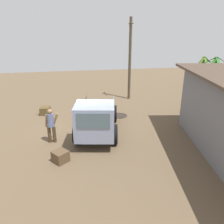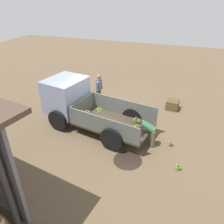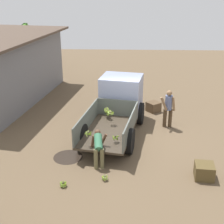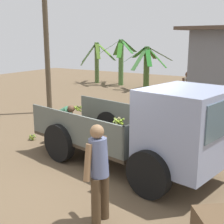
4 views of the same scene
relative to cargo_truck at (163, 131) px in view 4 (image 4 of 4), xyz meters
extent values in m
plane|color=brown|center=(-1.09, -0.17, -1.06)|extent=(36.00, 36.00, 0.00)
cylinder|color=#2B221B|center=(-2.93, 1.75, -1.06)|extent=(1.04, 1.04, 0.01)
cube|color=#382E23|center=(-1.88, 0.35, -0.55)|extent=(3.43, 2.31, 0.08)
cube|color=#555B55|center=(-1.72, 1.19, -0.15)|extent=(3.12, 0.63, 0.72)
cube|color=#555B55|center=(-2.03, -0.49, -0.15)|extent=(3.12, 0.63, 0.72)
cube|color=#555B55|center=(-0.35, 0.06, -0.15)|extent=(0.37, 1.74, 0.72)
cube|color=#8893B1|center=(0.52, -0.10, 0.19)|extent=(1.77, 1.97, 1.55)
cube|color=#4C606B|center=(1.26, -0.24, 0.50)|extent=(0.28, 1.36, 0.68)
cylinder|color=black|center=(0.47, 0.84, -0.59)|extent=(0.97, 0.39, 0.94)
cylinder|color=black|center=(0.13, -0.95, -0.59)|extent=(0.97, 0.39, 0.94)
cylinder|color=black|center=(-2.17, 1.34, -0.59)|extent=(0.97, 0.39, 0.94)
cylinder|color=black|center=(-2.51, -0.46, -0.59)|extent=(0.97, 0.39, 0.94)
sphere|color=#4C4531|center=(-0.75, 0.41, -0.13)|extent=(0.08, 0.08, 0.08)
cylinder|color=olive|center=(-0.75, 0.46, -0.21)|extent=(0.15, 0.04, 0.18)
cylinder|color=olive|center=(-0.79, 0.46, -0.20)|extent=(0.16, 0.13, 0.16)
cylinder|color=olive|center=(-0.82, 0.42, -0.19)|extent=(0.06, 0.19, 0.13)
cylinder|color=#5D831A|center=(-0.79, 0.38, -0.21)|extent=(0.12, 0.14, 0.18)
cylinder|color=#91B130|center=(-0.75, 0.36, -0.21)|extent=(0.15, 0.06, 0.18)
cylinder|color=olive|center=(-0.71, 0.37, -0.21)|extent=(0.14, 0.14, 0.17)
cylinder|color=olive|center=(-0.68, 0.41, -0.19)|extent=(0.05, 0.18, 0.14)
cylinder|color=#5F791C|center=(-0.69, 0.46, -0.18)|extent=(0.15, 0.17, 0.12)
sphere|color=brown|center=(-0.51, 0.51, -0.13)|extent=(0.08, 0.08, 0.08)
cylinder|color=olive|center=(-0.50, 0.55, -0.20)|extent=(0.14, 0.06, 0.17)
cylinder|color=#8BAD46|center=(-0.53, 0.55, -0.20)|extent=(0.15, 0.10, 0.16)
cylinder|color=olive|center=(-0.57, 0.52, -0.19)|extent=(0.07, 0.17, 0.14)
cylinder|color=olive|center=(-0.57, 0.48, -0.17)|extent=(0.11, 0.18, 0.10)
cylinder|color=olive|center=(-0.52, 0.46, -0.20)|extent=(0.15, 0.08, 0.16)
cylinder|color=#83A440|center=(-0.48, 0.45, -0.18)|extent=(0.17, 0.11, 0.14)
cylinder|color=#95AC32|center=(-0.47, 0.49, -0.20)|extent=(0.10, 0.14, 0.17)
cylinder|color=#97B029|center=(-0.45, 0.54, -0.17)|extent=(0.12, 0.18, 0.11)
sphere|color=#403A29|center=(-0.63, 0.49, -0.15)|extent=(0.07, 0.07, 0.07)
cylinder|color=olive|center=(-0.60, 0.53, -0.20)|extent=(0.13, 0.12, 0.12)
cylinder|color=olive|center=(-0.63, 0.53, -0.21)|extent=(0.12, 0.06, 0.14)
cylinder|color=#8CA53E|center=(-0.67, 0.54, -0.19)|extent=(0.14, 0.13, 0.10)
cylinder|color=#91AB38|center=(-0.67, 0.49, -0.21)|extent=(0.04, 0.12, 0.14)
cylinder|color=olive|center=(-0.68, 0.46, -0.19)|extent=(0.12, 0.14, 0.10)
cylinder|color=#88A537|center=(-0.64, 0.45, -0.20)|extent=(0.13, 0.04, 0.13)
cylinder|color=#5F741A|center=(-0.60, 0.46, -0.21)|extent=(0.11, 0.12, 0.13)
cylinder|color=#56761F|center=(-0.58, 0.49, -0.19)|extent=(0.04, 0.15, 0.10)
sphere|color=#4C4531|center=(-2.77, 0.06, -0.27)|extent=(0.07, 0.07, 0.07)
cylinder|color=#7AA32C|center=(-2.71, 0.02, -0.32)|extent=(0.12, 0.17, 0.12)
cylinder|color=olive|center=(-2.73, 0.09, -0.35)|extent=(0.12, 0.14, 0.17)
cylinder|color=#5B751C|center=(-2.80, 0.13, -0.32)|extent=(0.18, 0.09, 0.13)
cylinder|color=olive|center=(-2.84, 0.05, -0.33)|extent=(0.07, 0.17, 0.14)
cylinder|color=#5D821A|center=(-2.79, 0.00, -0.34)|extent=(0.16, 0.07, 0.16)
sphere|color=brown|center=(-3.03, 0.98, -0.01)|extent=(0.07, 0.07, 0.07)
cylinder|color=olive|center=(-2.98, 0.94, -0.08)|extent=(0.13, 0.16, 0.16)
cylinder|color=olive|center=(-2.97, 1.03, -0.05)|extent=(0.16, 0.17, 0.11)
cylinder|color=olive|center=(-3.05, 1.04, -0.07)|extent=(0.17, 0.09, 0.16)
cylinder|color=#58771D|center=(-3.11, 0.97, -0.05)|extent=(0.06, 0.20, 0.11)
cylinder|color=olive|center=(-3.03, 0.90, -0.06)|extent=(0.19, 0.05, 0.13)
sphere|color=brown|center=(-1.26, 0.30, 0.02)|extent=(0.09, 0.09, 0.09)
cylinder|color=#7FA929|center=(-1.19, 0.32, -0.05)|extent=(0.09, 0.20, 0.17)
cylinder|color=olive|center=(-1.25, 0.38, -0.04)|extent=(0.21, 0.06, 0.16)
cylinder|color=#84A33F|center=(-1.35, 0.32, -0.02)|extent=(0.09, 0.22, 0.12)
cylinder|color=olive|center=(-1.32, 0.24, -0.04)|extent=(0.18, 0.18, 0.14)
cylinder|color=#8AB027|center=(-1.21, 0.24, -0.04)|extent=(0.20, 0.15, 0.15)
cylinder|color=#3F3833|center=(-0.93, 5.11, 0.56)|extent=(0.16, 0.16, 3.24)
cylinder|color=#4C4130|center=(-6.30, 3.26, 1.88)|extent=(0.20, 0.20, 5.87)
cylinder|color=#4E783C|center=(-7.56, 11.21, 0.34)|extent=(0.31, 0.31, 2.81)
cube|color=#2B6927|center=(-7.13, 11.16, 1.38)|extent=(0.91, 0.34, 0.84)
cube|color=#325C2E|center=(-7.43, 11.91, 1.40)|extent=(0.54, 1.47, 0.82)
cube|color=#3F7930|center=(-8.10, 11.73, 1.28)|extent=(1.29, 1.25, 1.05)
cube|color=#3B722C|center=(-8.25, 10.81, 1.29)|extent=(1.52, 1.03, 1.03)
cube|color=#2F7320|center=(-7.40, 10.79, 1.26)|extent=(0.59, 0.94, 1.08)
cylinder|color=#4A6433|center=(-9.42, 11.21, 0.24)|extent=(0.28, 0.28, 2.61)
cube|color=#457121|center=(-8.87, 11.19, 1.20)|extent=(1.12, 0.26, 0.81)
cube|color=#417742|center=(-9.11, 11.86, 0.99)|extent=(0.88, 1.43, 1.23)
cube|color=#37802E|center=(-9.76, 11.80, 1.27)|extent=(0.92, 1.32, 0.66)
cube|color=#265B1A|center=(-10.04, 11.26, 0.94)|extent=(1.26, 0.28, 1.33)
cube|color=#41572C|center=(-9.75, 10.78, 0.87)|extent=(0.85, 1.01, 1.46)
cube|color=#3A5619|center=(-8.94, 10.63, 1.11)|extent=(1.13, 1.31, 0.98)
cylinder|color=#45612C|center=(-5.38, 10.38, 0.15)|extent=(0.34, 0.34, 2.43)
cube|color=#286421|center=(-4.81, 10.46, 0.84)|extent=(1.20, 0.41, 1.18)
cube|color=#476433|center=(-4.84, 10.92, 1.02)|extent=(1.28, 1.26, 0.82)
cube|color=#39521E|center=(-5.47, 11.14, 1.04)|extent=(0.39, 1.55, 0.79)
cube|color=#296B23|center=(-5.94, 10.63, 1.08)|extent=(1.24, 0.77, 0.70)
cube|color=#2E702B|center=(-5.98, 10.13, 0.99)|extent=(1.32, 0.76, 0.88)
cube|color=#3E7137|center=(-5.52, 9.78, 0.79)|extent=(0.53, 1.27, 1.27)
cube|color=#1E6A1F|center=(-5.09, 9.97, 0.90)|extent=(0.82, 0.99, 1.05)
cylinder|color=#473522|center=(-0.20, -2.20, -0.66)|extent=(0.17, 0.17, 0.81)
cylinder|color=#473522|center=(-0.19, -1.98, -0.66)|extent=(0.17, 0.17, 0.81)
cylinder|color=slate|center=(-0.22, -2.09, 0.06)|extent=(0.36, 0.32, 0.65)
sphere|color=#8C6746|center=(-0.25, -2.09, 0.49)|extent=(0.23, 0.23, 0.23)
cylinder|color=#8C6746|center=(-0.29, -2.28, 0.03)|extent=(0.12, 0.19, 0.60)
cylinder|color=#8C6746|center=(-0.34, -1.88, 0.05)|extent=(0.13, 0.34, 0.59)
cylinder|color=brown|center=(-3.62, 0.68, -0.70)|extent=(0.16, 0.16, 0.72)
cylinder|color=brown|center=(-3.59, 0.48, -0.70)|extent=(0.16, 0.16, 0.72)
cylinder|color=#397753|center=(-3.36, 0.61, -0.20)|extent=(0.65, 0.35, 0.51)
sphere|color=brown|center=(-3.03, 0.66, -0.02)|extent=(0.20, 0.20, 0.20)
cylinder|color=brown|center=(-3.14, 0.83, -0.35)|extent=(0.12, 0.18, 0.54)
cylinder|color=brown|center=(-3.02, 0.48, -0.33)|extent=(0.13, 0.32, 0.52)
cylinder|color=brown|center=(-1.30, 5.88, -0.65)|extent=(0.23, 0.23, 0.82)
cylinder|color=brown|center=(-1.45, 6.06, -0.65)|extent=(0.23, 0.23, 0.82)
cylinder|color=beige|center=(-1.41, 5.94, 0.08)|extent=(0.49, 0.48, 0.68)
sphere|color=brown|center=(-1.45, 5.91, 0.52)|extent=(0.23, 0.23, 0.23)
cylinder|color=brown|center=(-1.37, 5.70, 0.06)|extent=(0.28, 0.29, 0.61)
cylinder|color=brown|center=(-1.63, 6.02, 0.06)|extent=(0.26, 0.28, 0.61)
sphere|color=brown|center=(-4.68, 1.58, -0.91)|extent=(0.08, 0.08, 0.08)
cylinder|color=#8CAA38|center=(-4.62, 1.61, -0.97)|extent=(0.10, 0.16, 0.14)
cylinder|color=olive|center=(-4.65, 1.64, -0.97)|extent=(0.17, 0.11, 0.13)
cylinder|color=#77A624|center=(-4.70, 1.65, -0.96)|extent=(0.17, 0.09, 0.12)
cylinder|color=olive|center=(-4.73, 1.62, -0.97)|extent=(0.13, 0.16, 0.13)
cylinder|color=#8AAD44|center=(-4.74, 1.57, -0.97)|extent=(0.08, 0.17, 0.14)
cylinder|color=olive|center=(-4.70, 1.52, -0.97)|extent=(0.16, 0.09, 0.14)
cylinder|color=#7CA621|center=(-4.67, 1.53, -0.98)|extent=(0.15, 0.08, 0.15)
cylinder|color=olive|center=(-4.62, 1.56, -0.97)|extent=(0.09, 0.16, 0.14)
sphere|color=brown|center=(-4.29, 0.34, -0.91)|extent=(0.07, 0.07, 0.07)
cylinder|color=olive|center=(-4.26, 0.39, -0.97)|extent=(0.16, 0.10, 0.14)
cylinder|color=olive|center=(-4.33, 0.38, -0.96)|extent=(0.15, 0.15, 0.12)
cylinder|color=#86A645|center=(-4.35, 0.32, -0.97)|extent=(0.08, 0.17, 0.13)
cylinder|color=olive|center=(-4.30, 0.29, -0.98)|extent=(0.15, 0.08, 0.15)
cylinder|color=olive|center=(-4.26, 0.30, -0.98)|extent=(0.14, 0.12, 0.16)
cylinder|color=olive|center=(-4.22, 0.35, -0.95)|extent=(0.08, 0.17, 0.10)
camera|label=1|loc=(9.45, -0.96, 4.04)|focal=35.00mm
camera|label=2|loc=(-4.42, 7.62, 4.33)|focal=35.00mm
camera|label=3|loc=(-12.52, -0.22, 4.65)|focal=50.00mm
camera|label=4|loc=(2.42, -5.94, 1.93)|focal=50.00mm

